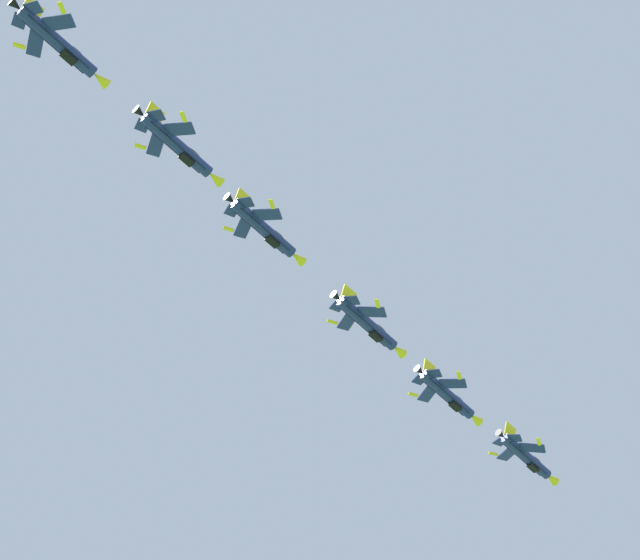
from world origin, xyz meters
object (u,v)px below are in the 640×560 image
at_px(fighter_jet_lead, 527,457).
at_px(fighter_jet_trail_slot, 59,43).
at_px(fighter_jet_right_outer, 179,146).
at_px(fighter_jet_left_wing, 448,395).
at_px(fighter_jet_left_outer, 265,229).
at_px(fighter_jet_right_wing, 368,324).

distance_m(fighter_jet_lead, fighter_jet_trail_slot, 100.89).
relative_size(fighter_jet_right_outer, fighter_jet_trail_slot, 1.00).
xyz_separation_m(fighter_jet_lead, fighter_jet_trail_slot, (-69.53, -73.09, 0.76)).
relative_size(fighter_jet_left_wing, fighter_jet_left_outer, 1.00).
bearing_deg(fighter_jet_trail_slot, fighter_jet_left_outer, 92.79).
xyz_separation_m(fighter_jet_left_outer, fighter_jet_right_outer, (-11.59, -14.84, -1.90)).
relative_size(fighter_jet_left_wing, fighter_jet_right_outer, 1.00).
xyz_separation_m(fighter_jet_left_wing, fighter_jet_left_outer, (-29.17, -29.86, 2.50)).
height_order(fighter_jet_right_wing, fighter_jet_trail_slot, fighter_jet_trail_slot).
bearing_deg(fighter_jet_right_outer, fighter_jet_lead, 90.41).
xyz_separation_m(fighter_jet_right_wing, fighter_jet_trail_slot, (-41.65, -43.68, 2.48)).
distance_m(fighter_jet_lead, fighter_jet_right_outer, 80.02).
bearing_deg(fighter_jet_right_wing, fighter_jet_lead, 90.42).
xyz_separation_m(fighter_jet_lead, fighter_jet_left_outer, (-43.47, -43.22, 2.85)).
bearing_deg(fighter_jet_trail_slot, fighter_jet_right_outer, 89.98).
bearing_deg(fighter_jet_lead, fighter_jet_right_wing, -89.58).
relative_size(fighter_jet_lead, fighter_jet_left_outer, 1.00).
distance_m(fighter_jet_lead, fighter_jet_left_wing, 19.57).
bearing_deg(fighter_jet_lead, fighter_jet_left_wing, -93.06).
height_order(fighter_jet_lead, fighter_jet_right_wing, fighter_jet_lead).
bearing_deg(fighter_jet_left_wing, fighter_jet_left_outer, -90.44).
relative_size(fighter_jet_left_outer, fighter_jet_trail_slot, 1.00).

